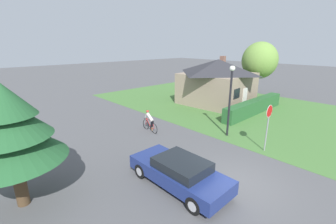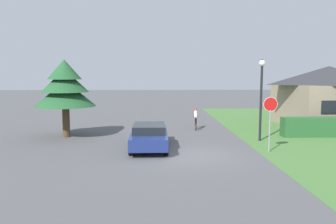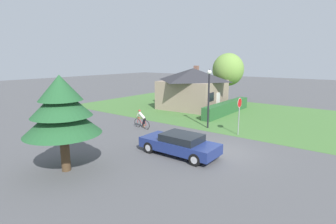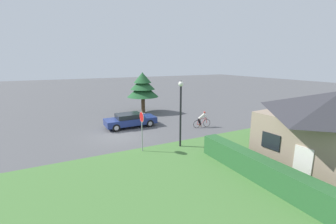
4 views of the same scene
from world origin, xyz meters
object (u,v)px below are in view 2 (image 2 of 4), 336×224
(sedan_left_lane, at_px, (149,135))
(cottage_house, at_px, (328,95))
(conifer_tall_near, at_px, (65,87))
(stop_sign, at_px, (270,113))
(street_lamp, at_px, (261,89))
(cyclist, at_px, (196,119))

(sedan_left_lane, bearing_deg, cottage_house, -61.07)
(sedan_left_lane, relative_size, conifer_tall_near, 0.98)
(sedan_left_lane, bearing_deg, stop_sign, -100.37)
(stop_sign, relative_size, street_lamp, 0.58)
(cyclist, distance_m, stop_sign, 7.79)
(cottage_house, xyz_separation_m, street_lamp, (-7.10, -5.90, 0.74))
(stop_sign, distance_m, street_lamp, 3.04)
(cottage_house, height_order, street_lamp, street_lamp)
(sedan_left_lane, xyz_separation_m, stop_sign, (6.13, -1.10, 1.31))
(street_lamp, bearing_deg, cottage_house, 39.73)
(conifer_tall_near, bearing_deg, cottage_house, 12.62)
(stop_sign, bearing_deg, cyclist, -67.70)
(cyclist, bearing_deg, stop_sign, -152.50)
(cyclist, relative_size, street_lamp, 0.38)
(street_lamp, bearing_deg, stop_sign, -98.19)
(cottage_house, xyz_separation_m, conifer_tall_near, (-18.97, -4.25, 0.82))
(street_lamp, bearing_deg, conifer_tall_near, 172.05)
(cottage_house, relative_size, street_lamp, 1.55)
(sedan_left_lane, distance_m, cyclist, 6.80)
(cyclist, xyz_separation_m, stop_sign, (2.94, -7.10, 1.26))
(cottage_house, relative_size, stop_sign, 2.68)
(cyclist, distance_m, street_lamp, 5.94)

